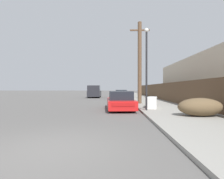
{
  "coord_description": "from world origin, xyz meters",
  "views": [
    {
      "loc": [
        1.6,
        -4.17,
        1.52
      ],
      "look_at": [
        1.26,
        11.49,
        1.4
      ],
      "focal_mm": 28.0,
      "sensor_mm": 36.0,
      "label": 1
    }
  ],
  "objects_px": {
    "brush_pile": "(200,107)",
    "pedestrian": "(139,92)",
    "pickup_truck": "(94,92)",
    "discarded_fridge": "(152,102)",
    "car_parked_mid": "(121,95)",
    "utility_pole": "(140,62)",
    "street_lamp": "(146,63)",
    "parked_sports_car_red": "(120,101)"
  },
  "relations": [
    {
      "from": "parked_sports_car_red",
      "to": "utility_pole",
      "type": "relative_size",
      "value": 0.63
    },
    {
      "from": "utility_pole",
      "to": "street_lamp",
      "type": "relative_size",
      "value": 1.44
    },
    {
      "from": "car_parked_mid",
      "to": "pickup_truck",
      "type": "xyz_separation_m",
      "value": [
        -4.21,
        3.37,
        0.36
      ]
    },
    {
      "from": "discarded_fridge",
      "to": "pedestrian",
      "type": "xyz_separation_m",
      "value": [
        0.87,
        13.71,
        0.45
      ]
    },
    {
      "from": "street_lamp",
      "to": "pickup_truck",
      "type": "bearing_deg",
      "value": 107.57
    },
    {
      "from": "parked_sports_car_red",
      "to": "pickup_truck",
      "type": "height_order",
      "value": "pickup_truck"
    },
    {
      "from": "utility_pole",
      "to": "car_parked_mid",
      "type": "bearing_deg",
      "value": 99.45
    },
    {
      "from": "brush_pile",
      "to": "car_parked_mid",
      "type": "bearing_deg",
      "value": 102.25
    },
    {
      "from": "discarded_fridge",
      "to": "pedestrian",
      "type": "relative_size",
      "value": 1.04
    },
    {
      "from": "discarded_fridge",
      "to": "car_parked_mid",
      "type": "bearing_deg",
      "value": 113.17
    },
    {
      "from": "utility_pole",
      "to": "pedestrian",
      "type": "height_order",
      "value": "utility_pole"
    },
    {
      "from": "parked_sports_car_red",
      "to": "car_parked_mid",
      "type": "bearing_deg",
      "value": 84.41
    },
    {
      "from": "discarded_fridge",
      "to": "car_parked_mid",
      "type": "xyz_separation_m",
      "value": [
        -1.86,
        12.44,
        0.09
      ]
    },
    {
      "from": "parked_sports_car_red",
      "to": "street_lamp",
      "type": "xyz_separation_m",
      "value": [
        1.64,
        -1.32,
        2.51
      ]
    },
    {
      "from": "pickup_truck",
      "to": "utility_pole",
      "type": "xyz_separation_m",
      "value": [
        5.67,
        -12.12,
        2.98
      ]
    },
    {
      "from": "pickup_truck",
      "to": "parked_sports_car_red",
      "type": "bearing_deg",
      "value": 101.67
    },
    {
      "from": "parked_sports_car_red",
      "to": "utility_pole",
      "type": "bearing_deg",
      "value": 59.15
    },
    {
      "from": "parked_sports_car_red",
      "to": "pedestrian",
      "type": "xyz_separation_m",
      "value": [
        3.16,
        13.69,
        0.36
      ]
    },
    {
      "from": "street_lamp",
      "to": "utility_pole",
      "type": "bearing_deg",
      "value": 87.17
    },
    {
      "from": "brush_pile",
      "to": "utility_pole",
      "type": "bearing_deg",
      "value": 105.53
    },
    {
      "from": "car_parked_mid",
      "to": "utility_pole",
      "type": "relative_size",
      "value": 0.55
    },
    {
      "from": "street_lamp",
      "to": "car_parked_mid",
      "type": "bearing_deg",
      "value": 95.03
    },
    {
      "from": "parked_sports_car_red",
      "to": "pickup_truck",
      "type": "relative_size",
      "value": 0.88
    },
    {
      "from": "street_lamp",
      "to": "brush_pile",
      "type": "bearing_deg",
      "value": -45.43
    },
    {
      "from": "car_parked_mid",
      "to": "brush_pile",
      "type": "height_order",
      "value": "car_parked_mid"
    },
    {
      "from": "discarded_fridge",
      "to": "car_parked_mid",
      "type": "relative_size",
      "value": 0.41
    },
    {
      "from": "pickup_truck",
      "to": "discarded_fridge",
      "type": "bearing_deg",
      "value": 109.2
    },
    {
      "from": "street_lamp",
      "to": "brush_pile",
      "type": "relative_size",
      "value": 2.36
    },
    {
      "from": "brush_pile",
      "to": "pedestrian",
      "type": "relative_size",
      "value": 1.34
    },
    {
      "from": "pickup_truck",
      "to": "brush_pile",
      "type": "distance_m",
      "value": 20.89
    },
    {
      "from": "discarded_fridge",
      "to": "pedestrian",
      "type": "distance_m",
      "value": 13.75
    },
    {
      "from": "car_parked_mid",
      "to": "utility_pole",
      "type": "xyz_separation_m",
      "value": [
        1.46,
        -8.75,
        3.34
      ]
    },
    {
      "from": "pickup_truck",
      "to": "car_parked_mid",
      "type": "bearing_deg",
      "value": 139.5
    },
    {
      "from": "utility_pole",
      "to": "street_lamp",
      "type": "height_order",
      "value": "utility_pole"
    },
    {
      "from": "parked_sports_car_red",
      "to": "brush_pile",
      "type": "height_order",
      "value": "parked_sports_car_red"
    },
    {
      "from": "discarded_fridge",
      "to": "pickup_truck",
      "type": "bearing_deg",
      "value": 125.67
    },
    {
      "from": "utility_pole",
      "to": "discarded_fridge",
      "type": "bearing_deg",
      "value": -83.81
    },
    {
      "from": "street_lamp",
      "to": "pedestrian",
      "type": "height_order",
      "value": "street_lamp"
    },
    {
      "from": "street_lamp",
      "to": "pedestrian",
      "type": "relative_size",
      "value": 3.16
    },
    {
      "from": "discarded_fridge",
      "to": "parked_sports_car_red",
      "type": "bearing_deg",
      "value": -165.99
    },
    {
      "from": "street_lamp",
      "to": "pedestrian",
      "type": "xyz_separation_m",
      "value": [
        1.51,
        15.01,
        -2.15
      ]
    },
    {
      "from": "pedestrian",
      "to": "brush_pile",
      "type": "bearing_deg",
      "value": -87.49
    }
  ]
}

